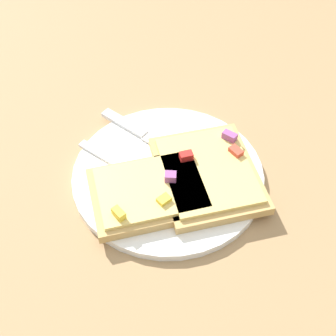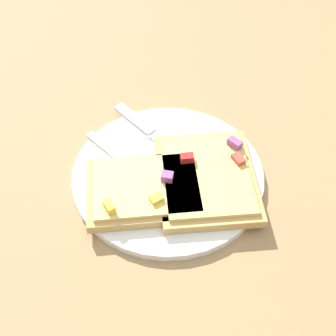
{
  "view_description": "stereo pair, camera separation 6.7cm",
  "coord_description": "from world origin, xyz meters",
  "px_view_note": "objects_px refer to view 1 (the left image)",
  "views": [
    {
      "loc": [
        0.05,
        0.44,
        0.53
      ],
      "look_at": [
        0.0,
        0.0,
        0.02
      ],
      "focal_mm": 50.0,
      "sensor_mm": 36.0,
      "label": 1
    },
    {
      "loc": [
        -0.01,
        0.44,
        0.53
      ],
      "look_at": [
        0.0,
        0.0,
        0.02
      ],
      "focal_mm": 50.0,
      "sensor_mm": 36.0,
      "label": 2
    }
  ],
  "objects_px": {
    "fork": "(142,178)",
    "pizza_slice_main": "(208,173)",
    "knife": "(150,138)",
    "pizza_slice_corner": "(151,192)",
    "plate": "(168,175)"
  },
  "relations": [
    {
      "from": "fork",
      "to": "pizza_slice_corner",
      "type": "height_order",
      "value": "pizza_slice_corner"
    },
    {
      "from": "fork",
      "to": "knife",
      "type": "height_order",
      "value": "knife"
    },
    {
      "from": "plate",
      "to": "pizza_slice_corner",
      "type": "bearing_deg",
      "value": 53.79
    },
    {
      "from": "pizza_slice_main",
      "to": "pizza_slice_corner",
      "type": "bearing_deg",
      "value": -81.06
    },
    {
      "from": "knife",
      "to": "pizza_slice_corner",
      "type": "bearing_deg",
      "value": -49.62
    },
    {
      "from": "fork",
      "to": "pizza_slice_main",
      "type": "xyz_separation_m",
      "value": [
        -0.09,
        0.01,
        0.01
      ]
    },
    {
      "from": "plate",
      "to": "fork",
      "type": "relative_size",
      "value": 1.66
    },
    {
      "from": "pizza_slice_main",
      "to": "fork",
      "type": "bearing_deg",
      "value": -101.82
    },
    {
      "from": "pizza_slice_corner",
      "to": "pizza_slice_main",
      "type": "bearing_deg",
      "value": -171.79
    },
    {
      "from": "plate",
      "to": "fork",
      "type": "distance_m",
      "value": 0.04
    },
    {
      "from": "knife",
      "to": "pizza_slice_corner",
      "type": "relative_size",
      "value": 0.97
    },
    {
      "from": "knife",
      "to": "pizza_slice_main",
      "type": "distance_m",
      "value": 0.12
    },
    {
      "from": "knife",
      "to": "pizza_slice_corner",
      "type": "xyz_separation_m",
      "value": [
        0.01,
        0.11,
        0.01
      ]
    },
    {
      "from": "knife",
      "to": "pizza_slice_main",
      "type": "height_order",
      "value": "pizza_slice_main"
    },
    {
      "from": "knife",
      "to": "fork",
      "type": "bearing_deg",
      "value": -58.2
    }
  ]
}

